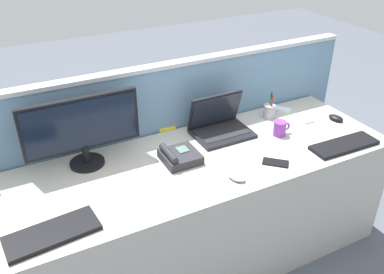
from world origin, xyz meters
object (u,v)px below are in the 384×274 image
(desk_phone, at_px, (179,156))
(coffee_mug, at_px, (280,128))
(cell_phone_silver_slab, at_px, (304,118))
(cell_phone_black_slab, at_px, (275,163))
(keyboard_spare, at_px, (52,233))
(laptop, at_px, (219,124))
(cell_phone_white_slab, at_px, (281,109))
(computer_mouse_left_hand, at_px, (237,177))
(desktop_monitor, at_px, (82,128))
(computer_mouse_right_hand, at_px, (336,118))
(keyboard_main, at_px, (344,145))
(pen_cup, at_px, (269,111))

(desk_phone, distance_m, coffee_mug, 0.65)
(cell_phone_silver_slab, height_order, cell_phone_black_slab, same)
(keyboard_spare, xyz_separation_m, cell_phone_black_slab, (1.16, 0.01, -0.01))
(laptop, height_order, cell_phone_white_slab, laptop)
(computer_mouse_left_hand, height_order, coffee_mug, coffee_mug)
(laptop, relative_size, cell_phone_white_slab, 2.47)
(desktop_monitor, relative_size, computer_mouse_right_hand, 5.97)
(desk_phone, distance_m, keyboard_main, 0.94)
(cell_phone_white_slab, bearing_deg, desktop_monitor, 143.77)
(computer_mouse_right_hand, relative_size, computer_mouse_left_hand, 1.00)
(keyboard_spare, distance_m, computer_mouse_left_hand, 0.90)
(keyboard_spare, bearing_deg, desk_phone, 15.07)
(desktop_monitor, height_order, cell_phone_black_slab, desktop_monitor)
(desktop_monitor, distance_m, coffee_mug, 1.13)
(cell_phone_white_slab, bearing_deg, keyboard_spare, 159.83)
(coffee_mug, bearing_deg, laptop, 147.90)
(desk_phone, distance_m, computer_mouse_left_hand, 0.34)
(keyboard_main, height_order, coffee_mug, coffee_mug)
(computer_mouse_left_hand, bearing_deg, keyboard_spare, 158.89)
(computer_mouse_right_hand, bearing_deg, cell_phone_silver_slab, 135.21)
(laptop, distance_m, computer_mouse_right_hand, 0.77)
(desk_phone, distance_m, pen_cup, 0.75)
(computer_mouse_right_hand, bearing_deg, keyboard_spare, 175.21)
(pen_cup, height_order, cell_phone_silver_slab, pen_cup)
(keyboard_main, height_order, computer_mouse_left_hand, computer_mouse_left_hand)
(keyboard_main, height_order, keyboard_spare, same)
(pen_cup, height_order, cell_phone_black_slab, pen_cup)
(desk_phone, height_order, pen_cup, pen_cup)
(coffee_mug, bearing_deg, computer_mouse_left_hand, -150.89)
(cell_phone_white_slab, bearing_deg, pen_cup, 164.03)
(computer_mouse_right_hand, distance_m, pen_cup, 0.42)
(cell_phone_silver_slab, distance_m, cell_phone_white_slab, 0.18)
(pen_cup, distance_m, cell_phone_black_slab, 0.53)
(cell_phone_white_slab, xyz_separation_m, coffee_mug, (-0.22, -0.27, 0.04))
(laptop, bearing_deg, cell_phone_black_slab, -77.30)
(pen_cup, bearing_deg, cell_phone_black_slab, -122.57)
(desktop_monitor, xyz_separation_m, cell_phone_silver_slab, (1.36, -0.13, -0.21))
(keyboard_main, relative_size, computer_mouse_right_hand, 4.06)
(cell_phone_white_slab, bearing_deg, cell_phone_silver_slab, -113.38)
(computer_mouse_right_hand, bearing_deg, keyboard_main, -138.27)
(keyboard_main, bearing_deg, cell_phone_silver_slab, 87.95)
(keyboard_spare, bearing_deg, laptop, 16.97)
(desk_phone, xyz_separation_m, computer_mouse_right_hand, (1.08, -0.03, -0.01))
(pen_cup, xyz_separation_m, cell_phone_black_slab, (-0.29, -0.45, -0.04))
(cell_phone_silver_slab, height_order, cell_phone_white_slab, same)
(desktop_monitor, xyz_separation_m, cell_phone_black_slab, (0.89, -0.46, -0.21))
(cell_phone_black_slab, bearing_deg, cell_phone_silver_slab, -11.99)
(laptop, xyz_separation_m, cell_phone_white_slab, (0.52, 0.08, -0.05))
(desktop_monitor, bearing_deg, computer_mouse_right_hand, -8.87)
(laptop, distance_m, cell_phone_white_slab, 0.53)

